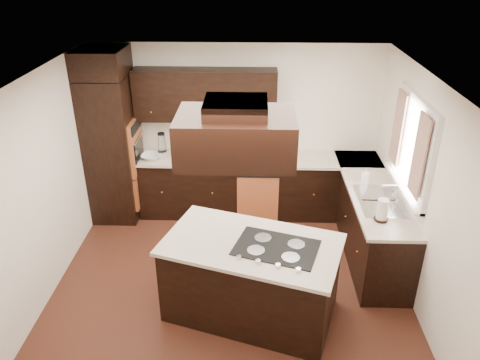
# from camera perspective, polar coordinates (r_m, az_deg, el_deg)

# --- Properties ---
(floor) EXTENTS (4.20, 4.20, 0.02)m
(floor) POSITION_cam_1_polar(r_m,az_deg,el_deg) (5.79, -1.21, -13.02)
(floor) COLOR brown
(floor) RESTS_ON ground
(ceiling) EXTENTS (4.20, 4.20, 0.02)m
(ceiling) POSITION_cam_1_polar(r_m,az_deg,el_deg) (4.61, -1.52, 11.85)
(ceiling) COLOR silver
(ceiling) RESTS_ON ground
(wall_back) EXTENTS (4.20, 0.02, 2.50)m
(wall_back) POSITION_cam_1_polar(r_m,az_deg,el_deg) (7.00, -0.42, 6.32)
(wall_back) COLOR white
(wall_back) RESTS_ON ground
(wall_front) EXTENTS (4.20, 0.02, 2.50)m
(wall_front) POSITION_cam_1_polar(r_m,az_deg,el_deg) (3.39, -3.37, -19.46)
(wall_front) COLOR white
(wall_front) RESTS_ON ground
(wall_left) EXTENTS (0.02, 4.20, 2.50)m
(wall_left) POSITION_cam_1_polar(r_m,az_deg,el_deg) (5.60, -23.46, -1.52)
(wall_left) COLOR white
(wall_left) RESTS_ON ground
(wall_right) EXTENTS (0.02, 4.20, 2.50)m
(wall_right) POSITION_cam_1_polar(r_m,az_deg,el_deg) (5.40, 21.65, -2.23)
(wall_right) COLOR white
(wall_right) RESTS_ON ground
(oven_column) EXTENTS (0.65, 0.75, 2.12)m
(oven_column) POSITION_cam_1_polar(r_m,az_deg,el_deg) (6.99, -15.27, 3.64)
(oven_column) COLOR black
(oven_column) RESTS_ON floor
(wall_oven_face) EXTENTS (0.05, 0.62, 0.78)m
(wall_oven_face) POSITION_cam_1_polar(r_m,az_deg,el_deg) (6.88, -12.53, 4.11)
(wall_oven_face) COLOR #C76537
(wall_oven_face) RESTS_ON oven_column
(base_cabinets_back) EXTENTS (2.93, 0.60, 0.88)m
(base_cabinets_back) POSITION_cam_1_polar(r_m,az_deg,el_deg) (7.04, -0.21, -0.75)
(base_cabinets_back) COLOR black
(base_cabinets_back) RESTS_ON floor
(base_cabinets_right) EXTENTS (0.60, 2.40, 0.88)m
(base_cabinets_right) POSITION_cam_1_polar(r_m,az_deg,el_deg) (6.44, 15.43, -4.66)
(base_cabinets_right) COLOR black
(base_cabinets_right) RESTS_ON floor
(countertop_back) EXTENTS (2.93, 0.63, 0.04)m
(countertop_back) POSITION_cam_1_polar(r_m,az_deg,el_deg) (6.83, -0.22, 2.61)
(countertop_back) COLOR beige
(countertop_back) RESTS_ON base_cabinets_back
(countertop_right) EXTENTS (0.63, 2.40, 0.04)m
(countertop_right) POSITION_cam_1_polar(r_m,az_deg,el_deg) (6.22, 15.81, -1.04)
(countertop_right) COLOR beige
(countertop_right) RESTS_ON base_cabinets_right
(upper_cabinets) EXTENTS (2.00, 0.34, 0.72)m
(upper_cabinets) POSITION_cam_1_polar(r_m,az_deg,el_deg) (6.68, -4.24, 10.31)
(upper_cabinets) COLOR black
(upper_cabinets) RESTS_ON wall_back
(dishwasher_front) EXTENTS (0.60, 0.05, 0.72)m
(dishwasher_front) POSITION_cam_1_polar(r_m,az_deg,el_deg) (6.80, 2.17, -2.27)
(dishwasher_front) COLOR #C76537
(dishwasher_front) RESTS_ON floor
(window_frame) EXTENTS (0.06, 1.32, 1.12)m
(window_frame) POSITION_cam_1_polar(r_m,az_deg,el_deg) (5.69, 20.28, 3.98)
(window_frame) COLOR white
(window_frame) RESTS_ON wall_right
(window_pane) EXTENTS (0.00, 1.20, 1.00)m
(window_pane) POSITION_cam_1_polar(r_m,az_deg,el_deg) (5.70, 20.55, 3.97)
(window_pane) COLOR white
(window_pane) RESTS_ON wall_right
(curtain_left) EXTENTS (0.02, 0.34, 0.90)m
(curtain_left) POSITION_cam_1_polar(r_m,az_deg,el_deg) (5.29, 21.02, 2.73)
(curtain_left) COLOR beige
(curtain_left) RESTS_ON wall_right
(curtain_right) EXTENTS (0.02, 0.34, 0.90)m
(curtain_right) POSITION_cam_1_polar(r_m,az_deg,el_deg) (6.03, 18.69, 6.00)
(curtain_right) COLOR beige
(curtain_right) RESTS_ON wall_right
(sink_rim) EXTENTS (0.52, 0.84, 0.01)m
(sink_rim) POSITION_cam_1_polar(r_m,az_deg,el_deg) (5.91, 16.70, -2.41)
(sink_rim) COLOR silver
(sink_rim) RESTS_ON countertop_right
(island) EXTENTS (1.97, 1.45, 0.88)m
(island) POSITION_cam_1_polar(r_m,az_deg,el_deg) (5.19, 1.36, -12.06)
(island) COLOR black
(island) RESTS_ON floor
(island_top) EXTENTS (2.05, 1.53, 0.04)m
(island_top) POSITION_cam_1_polar(r_m,az_deg,el_deg) (4.92, 1.42, -7.88)
(island_top) COLOR beige
(island_top) RESTS_ON island
(cooktop) EXTENTS (0.96, 0.78, 0.01)m
(cooktop) POSITION_cam_1_polar(r_m,az_deg,el_deg) (4.84, 4.45, -8.21)
(cooktop) COLOR black
(cooktop) RESTS_ON island_top
(range_hood) EXTENTS (1.05, 0.72, 0.42)m
(range_hood) POSITION_cam_1_polar(r_m,az_deg,el_deg) (4.19, -0.51, 5.26)
(range_hood) COLOR black
(range_hood) RESTS_ON ceiling
(hood_duct) EXTENTS (0.55, 0.50, 0.13)m
(hood_duct) POSITION_cam_1_polar(r_m,az_deg,el_deg) (4.09, -0.53, 8.85)
(hood_duct) COLOR black
(hood_duct) RESTS_ON ceiling
(blender_base) EXTENTS (0.15, 0.15, 0.10)m
(blender_base) POSITION_cam_1_polar(r_m,az_deg,el_deg) (6.89, -9.41, 3.09)
(blender_base) COLOR silver
(blender_base) RESTS_ON countertop_back
(blender_pitcher) EXTENTS (0.13, 0.13, 0.26)m
(blender_pitcher) POSITION_cam_1_polar(r_m,az_deg,el_deg) (6.82, -9.52, 4.47)
(blender_pitcher) COLOR silver
(blender_pitcher) RESTS_ON blender_base
(spice_rack) EXTENTS (0.34, 0.14, 0.28)m
(spice_rack) POSITION_cam_1_polar(r_m,az_deg,el_deg) (6.75, -3.75, 3.72)
(spice_rack) COLOR black
(spice_rack) RESTS_ON countertop_back
(mixing_bowl) EXTENTS (0.33, 0.33, 0.07)m
(mixing_bowl) POSITION_cam_1_polar(r_m,az_deg,el_deg) (6.89, -10.71, 2.84)
(mixing_bowl) COLOR white
(mixing_bowl) RESTS_ON countertop_back
(soap_bottle) EXTENTS (0.12, 0.12, 0.21)m
(soap_bottle) POSITION_cam_1_polar(r_m,az_deg,el_deg) (6.25, 15.02, 0.50)
(soap_bottle) COLOR white
(soap_bottle) RESTS_ON countertop_right
(paper_towel) EXTENTS (0.15, 0.15, 0.26)m
(paper_towel) POSITION_cam_1_polar(r_m,az_deg,el_deg) (5.45, 16.95, -3.54)
(paper_towel) COLOR white
(paper_towel) RESTS_ON countertop_right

